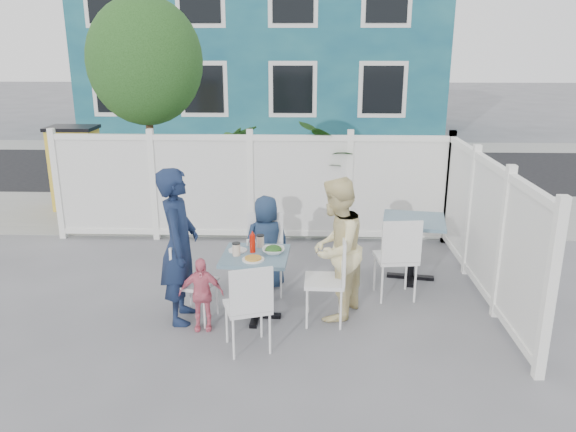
{
  "coord_description": "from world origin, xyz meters",
  "views": [
    {
      "loc": [
        0.92,
        -5.63,
        2.84
      ],
      "look_at": [
        0.72,
        0.28,
        1.03
      ],
      "focal_mm": 35.0,
      "sensor_mm": 36.0,
      "label": 1
    }
  ],
  "objects_px": {
    "chair_left": "(189,275)",
    "chair_right": "(332,273)",
    "woman": "(336,249)",
    "boy": "(266,242)",
    "utility_cabinet": "(76,170)",
    "toddler": "(201,294)",
    "chair_back": "(265,247)",
    "man": "(179,246)",
    "main_table": "(256,269)",
    "spare_table": "(413,233)",
    "chair_near": "(249,302)"
  },
  "relations": [
    {
      "from": "man",
      "to": "boy",
      "type": "xyz_separation_m",
      "value": [
        0.85,
        0.89,
        -0.26
      ]
    },
    {
      "from": "chair_left",
      "to": "utility_cabinet",
      "type": "bearing_deg",
      "value": -131.23
    },
    {
      "from": "utility_cabinet",
      "to": "chair_right",
      "type": "bearing_deg",
      "value": -43.98
    },
    {
      "from": "chair_left",
      "to": "boy",
      "type": "bearing_deg",
      "value": 153.73
    },
    {
      "from": "woman",
      "to": "boy",
      "type": "bearing_deg",
      "value": -109.49
    },
    {
      "from": "spare_table",
      "to": "chair_back",
      "type": "xyz_separation_m",
      "value": [
        -1.81,
        -0.39,
        -0.06
      ]
    },
    {
      "from": "chair_near",
      "to": "toddler",
      "type": "relative_size",
      "value": 1.15
    },
    {
      "from": "chair_right",
      "to": "chair_back",
      "type": "distance_m",
      "value": 1.1
    },
    {
      "from": "woman",
      "to": "main_table",
      "type": "bearing_deg",
      "value": -60.88
    },
    {
      "from": "woman",
      "to": "boy",
      "type": "height_order",
      "value": "woman"
    },
    {
      "from": "man",
      "to": "toddler",
      "type": "relative_size",
      "value": 2.12
    },
    {
      "from": "main_table",
      "to": "toddler",
      "type": "xyz_separation_m",
      "value": [
        -0.54,
        -0.28,
        -0.17
      ]
    },
    {
      "from": "chair_right",
      "to": "man",
      "type": "xyz_separation_m",
      "value": [
        -1.6,
        0.01,
        0.28
      ]
    },
    {
      "from": "man",
      "to": "toddler",
      "type": "xyz_separation_m",
      "value": [
        0.25,
        -0.22,
        -0.44
      ]
    },
    {
      "from": "chair_left",
      "to": "chair_right",
      "type": "bearing_deg",
      "value": 103.84
    },
    {
      "from": "chair_near",
      "to": "toddler",
      "type": "xyz_separation_m",
      "value": [
        -0.54,
        0.45,
        -0.13
      ]
    },
    {
      "from": "chair_back",
      "to": "woman",
      "type": "height_order",
      "value": "woman"
    },
    {
      "from": "spare_table",
      "to": "chair_right",
      "type": "relative_size",
      "value": 0.9
    },
    {
      "from": "chair_right",
      "to": "chair_back",
      "type": "height_order",
      "value": "chair_right"
    },
    {
      "from": "woman",
      "to": "utility_cabinet",
      "type": "bearing_deg",
      "value": -108.26
    },
    {
      "from": "chair_left",
      "to": "woman",
      "type": "relative_size",
      "value": 0.56
    },
    {
      "from": "spare_table",
      "to": "boy",
      "type": "relative_size",
      "value": 0.76
    },
    {
      "from": "chair_right",
      "to": "boy",
      "type": "bearing_deg",
      "value": 41.82
    },
    {
      "from": "chair_right",
      "to": "toddler",
      "type": "height_order",
      "value": "chair_right"
    },
    {
      "from": "man",
      "to": "woman",
      "type": "bearing_deg",
      "value": -88.91
    },
    {
      "from": "chair_near",
      "to": "boy",
      "type": "relative_size",
      "value": 0.79
    },
    {
      "from": "toddler",
      "to": "spare_table",
      "type": "bearing_deg",
      "value": 24.86
    },
    {
      "from": "utility_cabinet",
      "to": "woman",
      "type": "bearing_deg",
      "value": -42.77
    },
    {
      "from": "chair_right",
      "to": "chair_near",
      "type": "height_order",
      "value": "chair_right"
    },
    {
      "from": "chair_left",
      "to": "chair_near",
      "type": "distance_m",
      "value": 0.97
    },
    {
      "from": "woman",
      "to": "man",
      "type": "bearing_deg",
      "value": -61.12
    },
    {
      "from": "boy",
      "to": "toddler",
      "type": "xyz_separation_m",
      "value": [
        -0.6,
        -1.11,
        -0.18
      ]
    },
    {
      "from": "spare_table",
      "to": "man",
      "type": "xyz_separation_m",
      "value": [
        -2.65,
        -1.18,
        0.22
      ]
    },
    {
      "from": "spare_table",
      "to": "chair_near",
      "type": "distance_m",
      "value": 2.62
    },
    {
      "from": "chair_left",
      "to": "chair_right",
      "type": "height_order",
      "value": "chair_right"
    },
    {
      "from": "spare_table",
      "to": "chair_left",
      "type": "xyz_separation_m",
      "value": [
        -2.56,
        -1.18,
        -0.11
      ]
    },
    {
      "from": "chair_left",
      "to": "chair_right",
      "type": "xyz_separation_m",
      "value": [
        1.51,
        -0.01,
        0.05
      ]
    },
    {
      "from": "utility_cabinet",
      "to": "woman",
      "type": "xyz_separation_m",
      "value": [
        4.41,
        -4.05,
        0.06
      ]
    },
    {
      "from": "chair_left",
      "to": "chair_back",
      "type": "height_order",
      "value": "chair_back"
    },
    {
      "from": "boy",
      "to": "man",
      "type": "bearing_deg",
      "value": 27.45
    },
    {
      "from": "chair_back",
      "to": "boy",
      "type": "distance_m",
      "value": 0.1
    },
    {
      "from": "woman",
      "to": "boy",
      "type": "distance_m",
      "value": 1.11
    },
    {
      "from": "main_table",
      "to": "chair_back",
      "type": "xyz_separation_m",
      "value": [
        0.05,
        0.73,
        -0.02
      ]
    },
    {
      "from": "chair_back",
      "to": "boy",
      "type": "bearing_deg",
      "value": -96.86
    },
    {
      "from": "utility_cabinet",
      "to": "boy",
      "type": "bearing_deg",
      "value": -42.5
    },
    {
      "from": "chair_near",
      "to": "man",
      "type": "xyz_separation_m",
      "value": [
        -0.79,
        0.67,
        0.31
      ]
    },
    {
      "from": "chair_left",
      "to": "toddler",
      "type": "height_order",
      "value": "chair_left"
    },
    {
      "from": "chair_right",
      "to": "boy",
      "type": "relative_size",
      "value": 0.84
    },
    {
      "from": "main_table",
      "to": "woman",
      "type": "relative_size",
      "value": 0.47
    },
    {
      "from": "chair_near",
      "to": "utility_cabinet",
      "type": "bearing_deg",
      "value": 107.56
    }
  ]
}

